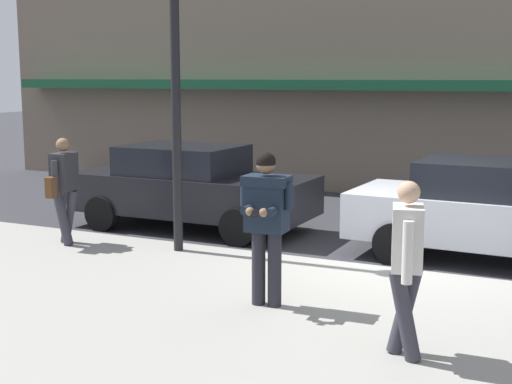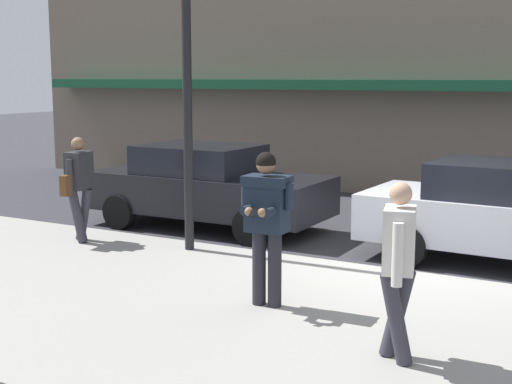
{
  "view_description": "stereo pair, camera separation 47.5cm",
  "coord_description": "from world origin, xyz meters",
  "px_view_note": "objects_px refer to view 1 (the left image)",
  "views": [
    {
      "loc": [
        2.55,
        -9.78,
        2.78
      ],
      "look_at": [
        -0.89,
        -2.59,
        1.49
      ],
      "focal_mm": 50.0,
      "sensor_mm": 36.0,
      "label": 1
    },
    {
      "loc": [
        2.97,
        -9.56,
        2.78
      ],
      "look_at": [
        -0.89,
        -2.59,
        1.49
      ],
      "focal_mm": 50.0,
      "sensor_mm": 36.0,
      "label": 2
    }
  ],
  "objects_px": {
    "pedestrian_with_bag": "(64,184)",
    "parked_sedan_mid": "(500,211)",
    "pedestrian_in_light_coat": "(407,258)",
    "man_texting_on_phone": "(266,212)",
    "street_lamp_post": "(175,52)",
    "parked_sedan_near": "(190,186)"
  },
  "relations": [
    {
      "from": "pedestrian_with_bag",
      "to": "parked_sedan_mid",
      "type": "bearing_deg",
      "value": 20.37
    },
    {
      "from": "pedestrian_with_bag",
      "to": "pedestrian_in_light_coat",
      "type": "bearing_deg",
      "value": -20.68
    },
    {
      "from": "parked_sedan_mid",
      "to": "man_texting_on_phone",
      "type": "height_order",
      "value": "man_texting_on_phone"
    },
    {
      "from": "man_texting_on_phone",
      "to": "street_lamp_post",
      "type": "distance_m",
      "value": 3.53
    },
    {
      "from": "pedestrian_in_light_coat",
      "to": "pedestrian_with_bag",
      "type": "bearing_deg",
      "value": 159.32
    },
    {
      "from": "parked_sedan_near",
      "to": "pedestrian_in_light_coat",
      "type": "distance_m",
      "value": 7.0
    },
    {
      "from": "man_texting_on_phone",
      "to": "pedestrian_with_bag",
      "type": "distance_m",
      "value": 4.43
    },
    {
      "from": "street_lamp_post",
      "to": "parked_sedan_mid",
      "type": "bearing_deg",
      "value": 23.33
    },
    {
      "from": "parked_sedan_near",
      "to": "pedestrian_in_light_coat",
      "type": "relative_size",
      "value": 2.65
    },
    {
      "from": "parked_sedan_mid",
      "to": "pedestrian_in_light_coat",
      "type": "xyz_separation_m",
      "value": [
        -0.3,
        -4.62,
        0.32
      ]
    },
    {
      "from": "man_texting_on_phone",
      "to": "pedestrian_in_light_coat",
      "type": "xyz_separation_m",
      "value": [
        1.83,
        -0.84,
        -0.14
      ]
    },
    {
      "from": "parked_sedan_mid",
      "to": "pedestrian_with_bag",
      "type": "xyz_separation_m",
      "value": [
        -6.31,
        -2.34,
        0.32
      ]
    },
    {
      "from": "parked_sedan_mid",
      "to": "street_lamp_post",
      "type": "distance_m",
      "value": 5.4
    },
    {
      "from": "pedestrian_in_light_coat",
      "to": "man_texting_on_phone",
      "type": "bearing_deg",
      "value": 155.47
    },
    {
      "from": "parked_sedan_near",
      "to": "parked_sedan_mid",
      "type": "relative_size",
      "value": 0.99
    },
    {
      "from": "pedestrian_in_light_coat",
      "to": "street_lamp_post",
      "type": "distance_m",
      "value": 5.36
    },
    {
      "from": "man_texting_on_phone",
      "to": "parked_sedan_mid",
      "type": "bearing_deg",
      "value": 60.64
    },
    {
      "from": "pedestrian_in_light_coat",
      "to": "pedestrian_with_bag",
      "type": "relative_size",
      "value": 1.0
    },
    {
      "from": "parked_sedan_near",
      "to": "street_lamp_post",
      "type": "xyz_separation_m",
      "value": [
        0.99,
        -2.02,
        2.35
      ]
    },
    {
      "from": "parked_sedan_near",
      "to": "street_lamp_post",
      "type": "distance_m",
      "value": 3.25
    },
    {
      "from": "street_lamp_post",
      "to": "man_texting_on_phone",
      "type": "bearing_deg",
      "value": -38.35
    },
    {
      "from": "man_texting_on_phone",
      "to": "pedestrian_with_bag",
      "type": "bearing_deg",
      "value": 161.07
    }
  ]
}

